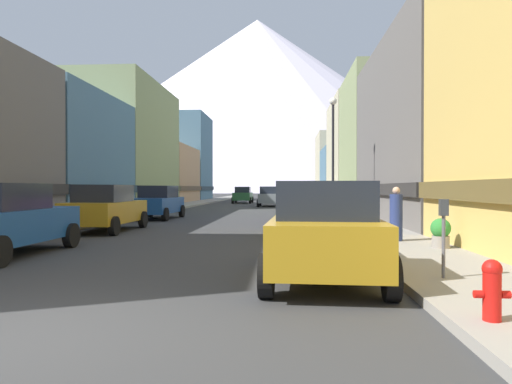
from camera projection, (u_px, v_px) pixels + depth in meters
The scene contains 26 objects.
sidewalk_left at pixel (178, 206), 40.29m from camera, with size 2.50×100.00×0.15m, color gray.
sidewalk_right at pixel (323, 206), 39.47m from camera, with size 2.50×100.00×0.15m, color gray.
storefront_left_2 at pixel (42, 157), 27.82m from camera, with size 8.32×10.11×7.29m.
storefront_left_3 at pixel (111, 148), 39.62m from camera, with size 9.07×13.32×10.41m.
storefront_left_4 at pixel (161, 176), 51.86m from camera, with size 7.00×11.05×6.26m.
storefront_left_5 at pixel (178, 159), 62.57m from camera, with size 8.18×9.36×11.39m.
storefront_right_1 at pixel (455, 135), 21.79m from camera, with size 7.33×13.80×8.56m.
storefront_right_2 at pixel (392, 145), 33.73m from camera, with size 6.94×9.84×9.89m.
storefront_right_3 at pixel (383, 155), 44.77m from camera, with size 10.08×11.67×10.08m.
storefront_right_4 at pixel (351, 176), 55.93m from camera, with size 7.09×9.58×6.45m.
storefront_right_5 at pixel (349, 168), 65.67m from camera, with size 9.39×9.70×9.28m.
car_left_0 at pixel (2, 219), 11.29m from camera, with size 2.08×4.41×1.78m.
car_left_1 at pixel (106, 208), 17.76m from camera, with size 2.07×4.40×1.78m.
car_left_2 at pixel (158, 202), 24.92m from camera, with size 2.16×4.45×1.78m.
car_right_0 at pixel (324, 230), 8.48m from camera, with size 2.24×4.48×1.78m.
car_right_1 at pixel (306, 209), 16.52m from camera, with size 2.24×4.48×1.78m.
car_right_2 at pixel (300, 203), 23.17m from camera, with size 2.07×4.40×1.78m.
car_right_3 at pixel (297, 199), 31.08m from camera, with size 2.19×4.46×1.78m.
car_driving_0 at pixel (243, 195), 50.44m from camera, with size 2.06×4.40×1.78m.
car_driving_1 at pixel (269, 196), 41.62m from camera, with size 2.06×4.40×1.78m.
fire_hydrant_near at pixel (492, 288), 5.29m from camera, with size 0.40×0.22×0.70m.
parking_meter_near at pixel (444, 227), 7.80m from camera, with size 0.14×0.10×1.33m.
potted_plant_0 at pixel (441, 232), 11.72m from camera, with size 0.50×0.50×0.75m.
pedestrian_0 at pixel (396, 216), 13.29m from camera, with size 0.36×0.36×1.55m.
streetlamp_right at pixel (333, 140), 22.30m from camera, with size 0.36×0.36×5.86m.
mountain_backdrop at pixel (257, 105), 264.81m from camera, with size 258.05×258.05×97.54m, color silver.
Camera 1 is at (3.10, -4.75, 1.67)m, focal length 32.57 mm.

